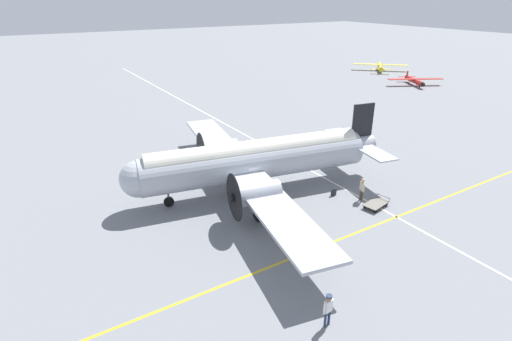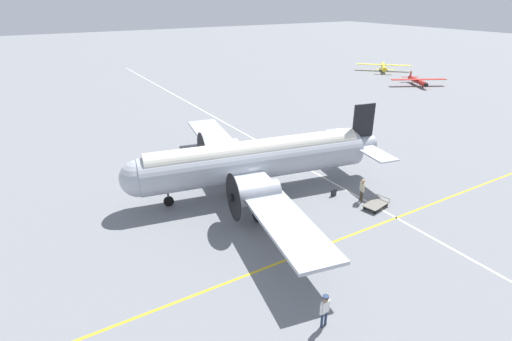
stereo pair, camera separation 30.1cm
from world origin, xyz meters
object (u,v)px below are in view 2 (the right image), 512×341
object	(u,v)px
crew_foreground	(325,307)
light_aircraft_distant	(418,81)
passenger_boarding	(362,188)
baggage_cart	(376,204)
airliner_main	(251,160)
light_aircraft_taxiing	(384,67)
suitcase_near_door	(334,193)

from	to	relation	value
crew_foreground	light_aircraft_distant	distance (m)	55.70
passenger_boarding	baggage_cart	xyz separation A→B (m)	(-0.22, 1.21, -0.79)
airliner_main	light_aircraft_taxiing	world-z (taller)	airliner_main
crew_foreground	baggage_cart	xyz separation A→B (m)	(-10.02, -6.44, -0.78)
crew_foreground	light_aircraft_taxiing	xyz separation A→B (m)	(-51.52, -44.00, -0.24)
light_aircraft_distant	passenger_boarding	bearing A→B (deg)	-28.78
suitcase_near_door	baggage_cart	size ratio (longest dim) A/B	0.27
light_aircraft_distant	light_aircraft_taxiing	xyz separation A→B (m)	(-5.65, -12.42, 0.05)
crew_foreground	passenger_boarding	distance (m)	12.43
airliner_main	light_aircraft_distant	xyz separation A→B (m)	(-42.02, -18.66, -1.77)
suitcase_near_door	light_aircraft_distant	xyz separation A→B (m)	(-37.17, -22.30, 0.51)
airliner_main	crew_foreground	bearing A→B (deg)	84.13
light_aircraft_taxiing	passenger_boarding	bearing A→B (deg)	175.00
crew_foreground	light_aircraft_taxiing	world-z (taller)	light_aircraft_taxiing
crew_foreground	suitcase_near_door	bearing A→B (deg)	41.55
airliner_main	baggage_cart	bearing A→B (deg)	144.27
baggage_cart	light_aircraft_distant	distance (m)	43.80
light_aircraft_taxiing	baggage_cart	bearing A→B (deg)	176.08
airliner_main	light_aircraft_taxiing	xyz separation A→B (m)	(-47.67, -31.07, -1.72)
crew_foreground	baggage_cart	world-z (taller)	crew_foreground
crew_foreground	light_aircraft_distant	world-z (taller)	light_aircraft_distant
baggage_cart	passenger_boarding	bearing A→B (deg)	-90.98
crew_foreground	passenger_boarding	size ratio (longest dim) A/B	0.96
airliner_main	suitcase_near_door	bearing A→B (deg)	153.84
crew_foreground	baggage_cart	bearing A→B (deg)	27.43
airliner_main	suitcase_near_door	distance (m)	6.48
crew_foreground	light_aircraft_distant	xyz separation A→B (m)	(-45.88, -31.59, -0.29)
passenger_boarding	light_aircraft_distant	distance (m)	43.30
baggage_cart	light_aircraft_taxiing	xyz separation A→B (m)	(-41.50, -37.56, 0.54)
suitcase_near_door	light_aircraft_distant	distance (m)	43.35
airliner_main	baggage_cart	world-z (taller)	airliner_main
suitcase_near_door	baggage_cart	distance (m)	3.13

